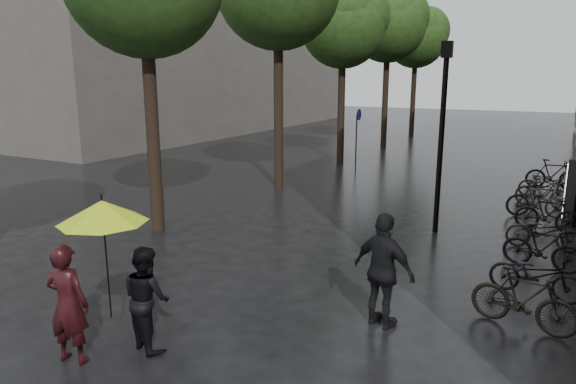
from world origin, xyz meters
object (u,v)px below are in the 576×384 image
Objects in this scene: person_burgundy at (68,304)px; ad_lightbox at (576,190)px; parked_bicycles at (543,212)px; pedestrian_walking at (384,271)px; lamp_post at (442,120)px; person_black at (147,298)px.

ad_lightbox is at bearing -131.84° from person_burgundy.
parked_bicycles is at bearing -108.27° from ad_lightbox.
pedestrian_walking reaches higher than person_burgundy.
ad_lightbox is (6.17, 11.11, 0.05)m from person_burgundy.
pedestrian_walking is 5.82m from lamp_post.
lamp_post reaches higher than person_black.
pedestrian_walking is 0.15× the size of parked_bicycles.
lamp_post reaches higher than pedestrian_walking.
ad_lightbox reaches higher than person_black.
parked_bicycles is at bearing 32.43° from lamp_post.
ad_lightbox is 4.46m from lamp_post.
person_burgundy reaches higher than parked_bicycles.
person_black is 3.59m from pedestrian_walking.
parked_bicycles is at bearing -89.86° from pedestrian_walking.
ad_lightbox is (5.49, 10.32, 0.13)m from person_black.
lamp_post reaches higher than parked_bicycles.
parked_bicycles is (2.00, 7.00, -0.45)m from pedestrian_walking.
person_black is at bearing -107.28° from lamp_post.
person_burgundy is 12.70m from ad_lightbox.
lamp_post is (-3.08, -2.58, 1.94)m from ad_lightbox.
lamp_post is at bearing -124.99° from ad_lightbox.
pedestrian_walking reaches higher than ad_lightbox.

